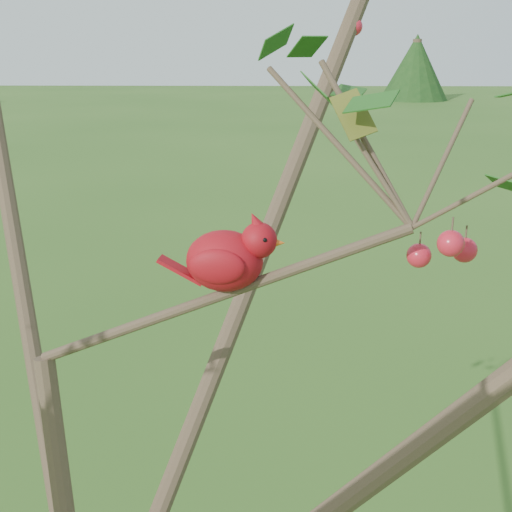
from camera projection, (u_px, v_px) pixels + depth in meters
The scene contains 3 objects.
crabapple_tree at pixel (54, 292), 0.93m from camera, with size 2.35×2.05×2.95m.
cardinal at pixel (229, 258), 1.01m from camera, with size 0.20×0.11×0.14m.
distant_trees at pixel (175, 75), 23.80m from camera, with size 41.25×13.66×2.97m.
Camera 1 is at (0.34, -0.88, 2.46)m, focal length 45.00 mm.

